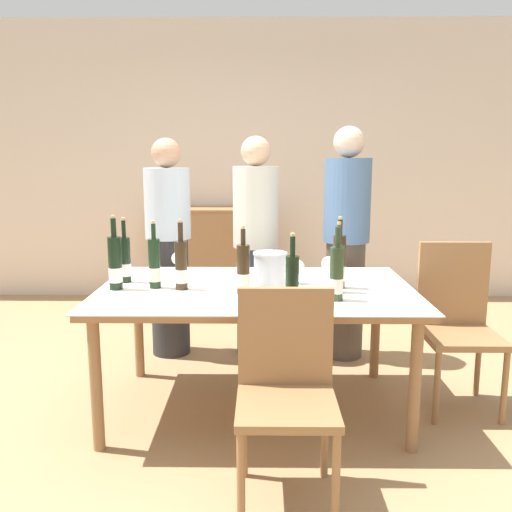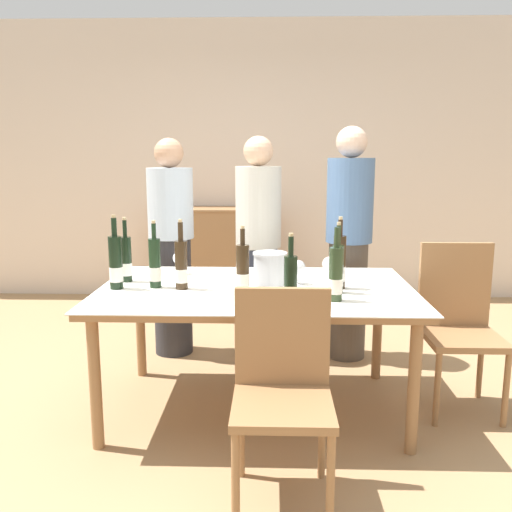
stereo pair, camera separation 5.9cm
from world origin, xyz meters
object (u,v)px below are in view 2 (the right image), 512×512
(dining_table, at_px, (256,298))
(wine_bottle_8, at_px, (243,271))
(wine_bottle_3, at_px, (338,270))
(person_host, at_px, (172,248))
(wine_bottle_2, at_px, (339,264))
(chair_near_front, at_px, (282,381))
(wine_bottle_7, at_px, (181,266))
(wine_glass_0, at_px, (329,264))
(wine_bottle_5, at_px, (116,264))
(wine_bottle_6, at_px, (336,275))
(sideboard_cabinet, at_px, (217,255))
(chair_right_end, at_px, (458,317))
(wine_glass_2, at_px, (298,268))
(wine_glass_1, at_px, (179,259))
(ice_bucket, at_px, (270,270))
(person_guest_right, at_px, (349,244))
(person_guest_left, at_px, (258,247))
(wine_bottle_0, at_px, (155,264))
(wine_bottle_4, at_px, (126,260))
(wine_bottle_1, at_px, (290,283))

(dining_table, relative_size, wine_bottle_8, 4.79)
(wine_bottle_3, distance_m, person_host, 1.50)
(wine_bottle_2, relative_size, chair_near_front, 0.45)
(wine_bottle_7, bearing_deg, wine_glass_0, 17.54)
(dining_table, relative_size, wine_bottle_5, 4.26)
(wine_bottle_6, height_order, wine_glass_0, wine_bottle_6)
(sideboard_cabinet, distance_m, chair_right_end, 2.83)
(wine_glass_2, bearing_deg, sideboard_cabinet, 107.13)
(wine_bottle_5, bearing_deg, wine_glass_0, 12.68)
(wine_glass_1, bearing_deg, wine_bottle_2, -20.06)
(ice_bucket, height_order, person_guest_right, person_guest_right)
(sideboard_cabinet, height_order, wine_bottle_6, wine_bottle_6)
(wine_glass_0, distance_m, chair_right_end, 0.81)
(wine_bottle_2, height_order, wine_glass_1, wine_bottle_2)
(wine_glass_2, xyz_separation_m, person_guest_left, (-0.25, 0.84, -0.02))
(wine_bottle_7, height_order, wine_glass_1, wine_bottle_7)
(wine_bottle_0, distance_m, chair_right_end, 1.78)
(wine_bottle_0, bearing_deg, wine_bottle_2, 0.54)
(wine_bottle_4, relative_size, wine_glass_2, 2.69)
(wine_glass_1, xyz_separation_m, chair_right_end, (1.67, -0.25, -0.29))
(wine_glass_2, bearing_deg, chair_near_front, -96.61)
(wine_bottle_6, distance_m, wine_bottle_7, 0.86)
(wine_bottle_1, relative_size, chair_near_front, 0.41)
(ice_bucket, bearing_deg, chair_right_end, 7.28)
(sideboard_cabinet, relative_size, chair_near_front, 1.31)
(wine_bottle_6, xyz_separation_m, wine_glass_2, (-0.18, 0.36, -0.04))
(wine_bottle_7, relative_size, wine_glass_2, 2.76)
(dining_table, bearing_deg, ice_bucket, -31.89)
(wine_bottle_0, bearing_deg, person_guest_right, 36.38)
(wine_bottle_6, relative_size, wine_bottle_8, 1.03)
(wine_bottle_6, distance_m, chair_right_end, 0.91)
(chair_near_front, height_order, person_guest_right, person_guest_right)
(wine_glass_1, bearing_deg, wine_glass_2, -19.26)
(dining_table, bearing_deg, wine_bottle_8, -114.50)
(ice_bucket, height_order, wine_bottle_4, wine_bottle_4)
(wine_bottle_8, distance_m, person_guest_right, 1.24)
(wine_bottle_5, distance_m, person_guest_right, 1.69)
(wine_bottle_3, relative_size, wine_glass_0, 2.80)
(person_guest_left, bearing_deg, chair_near_front, -85.03)
(sideboard_cabinet, xyz_separation_m, chair_right_end, (1.65, -2.29, 0.06))
(wine_bottle_3, xyz_separation_m, person_guest_left, (-0.46, 1.03, -0.05))
(wine_bottle_5, bearing_deg, ice_bucket, 0.38)
(wine_bottle_8, bearing_deg, wine_bottle_3, 4.02)
(wine_bottle_0, relative_size, wine_bottle_2, 0.94)
(wine_glass_2, bearing_deg, wine_bottle_7, -168.22)
(wine_bottle_4, bearing_deg, ice_bucket, -11.42)
(wine_glass_1, bearing_deg, person_guest_right, 25.05)
(wine_bottle_8, height_order, wine_glass_2, wine_bottle_8)
(wine_bottle_0, bearing_deg, wine_glass_2, 7.33)
(wine_bottle_5, xyz_separation_m, chair_near_front, (0.92, -0.74, -0.36))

